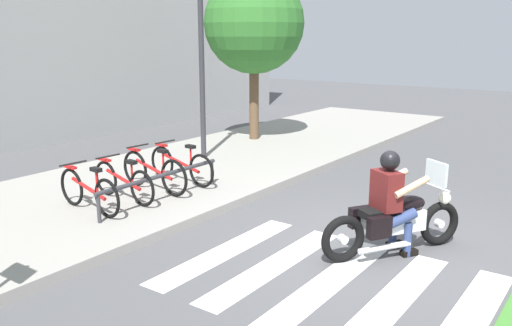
# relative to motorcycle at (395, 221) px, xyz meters

# --- Properties ---
(ground_plane) EXTENTS (48.00, 48.00, 0.00)m
(ground_plane) POSITION_rel_motorcycle_xyz_m (0.01, 0.28, -0.46)
(ground_plane) COLOR #4C4C4F
(sidewalk) EXTENTS (24.00, 4.40, 0.15)m
(sidewalk) POSITION_rel_motorcycle_xyz_m (0.01, 5.11, -0.38)
(sidewalk) COLOR gray
(sidewalk) RESTS_ON ground
(crosswalk_stripe_0) EXTENTS (2.80, 0.40, 0.01)m
(crosswalk_stripe_0) POSITION_rel_motorcycle_xyz_m (-1.28, -1.32, -0.45)
(crosswalk_stripe_0) COLOR white
(crosswalk_stripe_0) RESTS_ON ground
(crosswalk_stripe_1) EXTENTS (2.80, 0.40, 0.01)m
(crosswalk_stripe_1) POSITION_rel_motorcycle_xyz_m (-1.28, -0.52, -0.45)
(crosswalk_stripe_1) COLOR white
(crosswalk_stripe_1) RESTS_ON ground
(crosswalk_stripe_2) EXTENTS (2.80, 0.40, 0.01)m
(crosswalk_stripe_2) POSITION_rel_motorcycle_xyz_m (-1.28, 0.28, -0.45)
(crosswalk_stripe_2) COLOR white
(crosswalk_stripe_2) RESTS_ON ground
(crosswalk_stripe_3) EXTENTS (2.80, 0.40, 0.01)m
(crosswalk_stripe_3) POSITION_rel_motorcycle_xyz_m (-1.28, 1.08, -0.45)
(crosswalk_stripe_3) COLOR white
(crosswalk_stripe_3) RESTS_ON ground
(crosswalk_stripe_4) EXTENTS (2.80, 0.40, 0.01)m
(crosswalk_stripe_4) POSITION_rel_motorcycle_xyz_m (-1.28, 1.88, -0.45)
(crosswalk_stripe_4) COLOR white
(crosswalk_stripe_4) RESTS_ON ground
(motorcycle) EXTENTS (1.92, 1.27, 1.23)m
(motorcycle) POSITION_rel_motorcycle_xyz_m (0.00, 0.00, 0.00)
(motorcycle) COLOR black
(motorcycle) RESTS_ON ground
(rider) EXTENTS (0.77, 0.73, 1.44)m
(rider) POSITION_rel_motorcycle_xyz_m (-0.06, 0.04, 0.37)
(rider) COLOR #591919
(rider) RESTS_ON ground
(bicycle_0) EXTENTS (0.48, 1.60, 0.75)m
(bicycle_0) POSITION_rel_motorcycle_xyz_m (-1.56, 4.44, 0.04)
(bicycle_0) COLOR black
(bicycle_0) RESTS_ON sidewalk
(bicycle_1) EXTENTS (0.48, 1.61, 0.74)m
(bicycle_1) POSITION_rel_motorcycle_xyz_m (-0.86, 4.44, 0.03)
(bicycle_1) COLOR black
(bicycle_1) RESTS_ON sidewalk
(bicycle_2) EXTENTS (0.48, 1.74, 0.80)m
(bicycle_2) POSITION_rel_motorcycle_xyz_m (-0.15, 4.44, 0.06)
(bicycle_2) COLOR black
(bicycle_2) RESTS_ON sidewalk
(bicycle_3) EXTENTS (0.48, 1.72, 0.76)m
(bicycle_3) POSITION_rel_motorcycle_xyz_m (0.55, 4.44, 0.04)
(bicycle_3) COLOR black
(bicycle_3) RESTS_ON sidewalk
(bike_rack) EXTENTS (2.71, 0.07, 0.48)m
(bike_rack) POSITION_rel_motorcycle_xyz_m (-0.51, 3.89, 0.10)
(bike_rack) COLOR #333338
(bike_rack) RESTS_ON sidewalk
(street_lamp) EXTENTS (0.28, 0.28, 4.67)m
(street_lamp) POSITION_rel_motorcycle_xyz_m (2.43, 5.51, 2.35)
(street_lamp) COLOR #2D2D33
(street_lamp) RESTS_ON ground
(tree_near_rack) EXTENTS (2.61, 2.61, 4.50)m
(tree_near_rack) POSITION_rel_motorcycle_xyz_m (4.96, 5.91, 2.72)
(tree_near_rack) COLOR brown
(tree_near_rack) RESTS_ON ground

